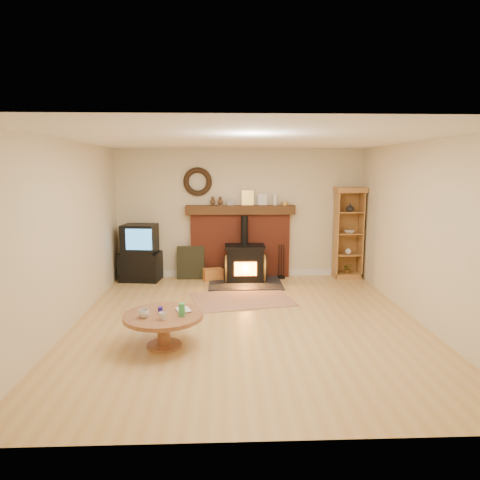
{
  "coord_description": "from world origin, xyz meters",
  "views": [
    {
      "loc": [
        -0.34,
        -5.92,
        2.21
      ],
      "look_at": [
        -0.07,
        1.0,
        1.05
      ],
      "focal_mm": 32.0,
      "sensor_mm": 36.0,
      "label": 1
    }
  ],
  "objects_px": {
    "curio_cabinet": "(348,233)",
    "coffee_table": "(163,320)",
    "tv_unit": "(140,254)",
    "wood_stove": "(245,264)"
  },
  "relations": [
    {
      "from": "tv_unit",
      "to": "coffee_table",
      "type": "relative_size",
      "value": 1.13
    },
    {
      "from": "wood_stove",
      "to": "curio_cabinet",
      "type": "height_order",
      "value": "curio_cabinet"
    },
    {
      "from": "wood_stove",
      "to": "tv_unit",
      "type": "relative_size",
      "value": 1.24
    },
    {
      "from": "wood_stove",
      "to": "tv_unit",
      "type": "xyz_separation_m",
      "value": [
        -2.07,
        0.19,
        0.19
      ]
    },
    {
      "from": "wood_stove",
      "to": "curio_cabinet",
      "type": "distance_m",
      "value": 2.2
    },
    {
      "from": "tv_unit",
      "to": "curio_cabinet",
      "type": "bearing_deg",
      "value": 1.16
    },
    {
      "from": "coffee_table",
      "to": "curio_cabinet",
      "type": "bearing_deg",
      "value": 45.68
    },
    {
      "from": "curio_cabinet",
      "to": "coffee_table",
      "type": "xyz_separation_m",
      "value": [
        -3.28,
        -3.36,
        -0.58
      ]
    },
    {
      "from": "tv_unit",
      "to": "coffee_table",
      "type": "height_order",
      "value": "tv_unit"
    },
    {
      "from": "curio_cabinet",
      "to": "coffee_table",
      "type": "height_order",
      "value": "curio_cabinet"
    }
  ]
}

